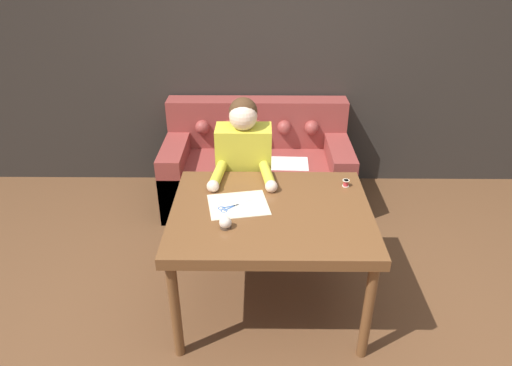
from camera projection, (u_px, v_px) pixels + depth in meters
ground_plane at (285, 313)px, 3.01m from camera, size 16.00×16.00×0.00m
wall_back at (280, 48)px, 4.03m from camera, size 8.00×0.06×2.60m
dining_table at (271, 220)px, 2.77m from camera, size 1.20×0.96×0.75m
couch at (257, 168)px, 4.15m from camera, size 1.63×0.84×0.88m
person at (244, 179)px, 3.33m from camera, size 0.45×0.59×1.23m
pattern_paper_main at (238, 205)px, 2.77m from camera, size 0.40×0.35×0.00m
scissors at (231, 207)px, 2.75m from camera, size 0.24×0.18×0.01m
thread_spool at (346, 183)px, 2.96m from camera, size 0.04×0.04×0.05m
pin_cushion at (225, 223)px, 2.55m from camera, size 0.07×0.07×0.07m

